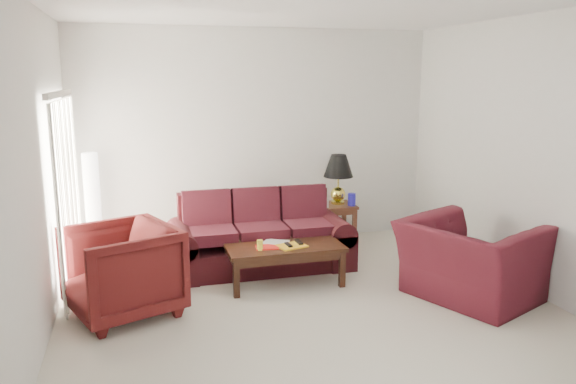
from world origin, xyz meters
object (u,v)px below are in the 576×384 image
object	(u,v)px
sofa	(260,232)
armchair_right	(470,261)
armchair_left	(122,271)
coffee_table	(284,264)
end_table	(336,223)
floor_lamp	(93,207)

from	to	relation	value
sofa	armchair_right	bearing A→B (deg)	-43.63
armchair_left	armchair_right	world-z (taller)	armchair_left
sofa	coffee_table	world-z (taller)	sofa
sofa	end_table	distance (m)	1.54
floor_lamp	armchair_right	xyz separation A→B (m)	(3.93, -2.41, -0.29)
armchair_left	armchair_right	size ratio (longest dim) A/B	0.78
floor_lamp	armchair_right	world-z (taller)	floor_lamp
armchair_right	coffee_table	bearing A→B (deg)	38.07
end_table	coffee_table	size ratio (longest dim) A/B	0.42
sofa	floor_lamp	bearing A→B (deg)	150.96
sofa	coffee_table	xyz separation A→B (m)	(0.16, -0.59, -0.23)
armchair_left	end_table	bearing A→B (deg)	100.34
armchair_left	sofa	bearing A→B (deg)	100.05
coffee_table	end_table	bearing A→B (deg)	75.38
floor_lamp	coffee_table	xyz separation A→B (m)	(2.14, -1.46, -0.48)
sofa	armchair_left	size ratio (longest dim) A/B	2.23
end_table	armchair_right	bearing A→B (deg)	-74.51
end_table	armchair_left	bearing A→B (deg)	-147.95
end_table	armchair_right	xyz separation A→B (m)	(0.65, -2.36, 0.14)
floor_lamp	sofa	bearing A→B (deg)	-23.71
sofa	floor_lamp	size ratio (longest dim) A/B	1.58
sofa	end_table	bearing A→B (deg)	27.07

